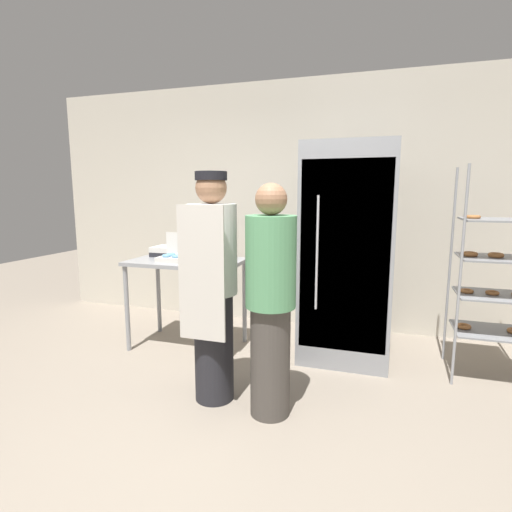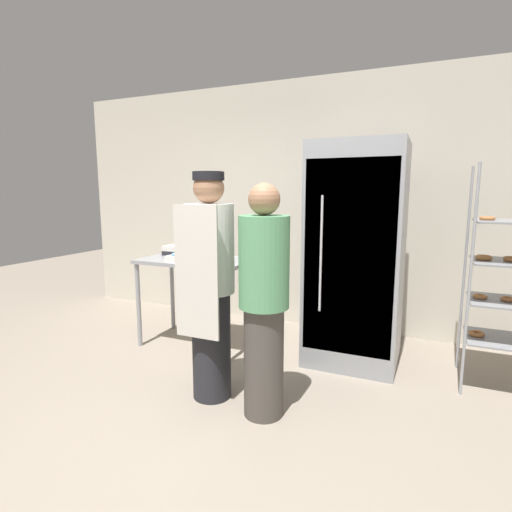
{
  "view_description": "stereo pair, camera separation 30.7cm",
  "coord_description": "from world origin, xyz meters",
  "px_view_note": "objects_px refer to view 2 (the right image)",
  "views": [
    {
      "loc": [
        0.86,
        -2.15,
        1.54
      ],
      "look_at": [
        -0.06,
        0.74,
        1.05
      ],
      "focal_mm": 28.0,
      "sensor_mm": 36.0,
      "label": 1
    },
    {
      "loc": [
        1.15,
        -2.04,
        1.54
      ],
      "look_at": [
        -0.06,
        0.74,
        1.05
      ],
      "focal_mm": 28.0,
      "sensor_mm": 36.0,
      "label": 2
    }
  ],
  "objects_px": {
    "baking_rack": "(510,281)",
    "blender_pitcher": "(219,245)",
    "person_customer": "(264,301)",
    "refrigerator": "(356,255)",
    "binder_stack": "(180,250)",
    "person_baker": "(210,284)",
    "donut_box": "(184,256)"
  },
  "relations": [
    {
      "from": "person_customer",
      "to": "baking_rack",
      "type": "bearing_deg",
      "value": 35.38
    },
    {
      "from": "refrigerator",
      "to": "binder_stack",
      "type": "distance_m",
      "value": 1.83
    },
    {
      "from": "refrigerator",
      "to": "donut_box",
      "type": "height_order",
      "value": "refrigerator"
    },
    {
      "from": "binder_stack",
      "to": "donut_box",
      "type": "bearing_deg",
      "value": -50.06
    },
    {
      "from": "baking_rack",
      "to": "blender_pitcher",
      "type": "distance_m",
      "value": 2.54
    },
    {
      "from": "refrigerator",
      "to": "blender_pitcher",
      "type": "distance_m",
      "value": 1.36
    },
    {
      "from": "refrigerator",
      "to": "binder_stack",
      "type": "bearing_deg",
      "value": -178.21
    },
    {
      "from": "refrigerator",
      "to": "person_baker",
      "type": "height_order",
      "value": "refrigerator"
    },
    {
      "from": "baking_rack",
      "to": "blender_pitcher",
      "type": "bearing_deg",
      "value": 179.75
    },
    {
      "from": "binder_stack",
      "to": "person_customer",
      "type": "relative_size",
      "value": 0.18
    },
    {
      "from": "person_baker",
      "to": "person_customer",
      "type": "relative_size",
      "value": 1.05
    },
    {
      "from": "donut_box",
      "to": "binder_stack",
      "type": "height_order",
      "value": "donut_box"
    },
    {
      "from": "refrigerator",
      "to": "blender_pitcher",
      "type": "relative_size",
      "value": 7.09
    },
    {
      "from": "baking_rack",
      "to": "blender_pitcher",
      "type": "height_order",
      "value": "baking_rack"
    },
    {
      "from": "refrigerator",
      "to": "baking_rack",
      "type": "relative_size",
      "value": 1.12
    },
    {
      "from": "baking_rack",
      "to": "donut_box",
      "type": "distance_m",
      "value": 2.78
    },
    {
      "from": "refrigerator",
      "to": "binder_stack",
      "type": "xyz_separation_m",
      "value": [
        -1.83,
        -0.06,
        -0.05
      ]
    },
    {
      "from": "blender_pitcher",
      "to": "binder_stack",
      "type": "relative_size",
      "value": 0.95
    },
    {
      "from": "baking_rack",
      "to": "donut_box",
      "type": "relative_size",
      "value": 6.25
    },
    {
      "from": "refrigerator",
      "to": "person_baker",
      "type": "bearing_deg",
      "value": -127.51
    },
    {
      "from": "blender_pitcher",
      "to": "person_customer",
      "type": "xyz_separation_m",
      "value": [
        0.96,
        -1.13,
        -0.19
      ]
    },
    {
      "from": "person_baker",
      "to": "person_customer",
      "type": "height_order",
      "value": "person_baker"
    },
    {
      "from": "binder_stack",
      "to": "person_customer",
      "type": "distance_m",
      "value": 1.83
    },
    {
      "from": "donut_box",
      "to": "refrigerator",
      "type": "bearing_deg",
      "value": 12.56
    },
    {
      "from": "donut_box",
      "to": "person_baker",
      "type": "height_order",
      "value": "person_baker"
    },
    {
      "from": "refrigerator",
      "to": "person_customer",
      "type": "bearing_deg",
      "value": -108.6
    },
    {
      "from": "donut_box",
      "to": "binder_stack",
      "type": "distance_m",
      "value": 0.39
    },
    {
      "from": "binder_stack",
      "to": "person_baker",
      "type": "bearing_deg",
      "value": -47.06
    },
    {
      "from": "refrigerator",
      "to": "person_baker",
      "type": "relative_size",
      "value": 1.17
    },
    {
      "from": "refrigerator",
      "to": "baking_rack",
      "type": "xyz_separation_m",
      "value": [
        1.18,
        -0.06,
        -0.12
      ]
    },
    {
      "from": "donut_box",
      "to": "blender_pitcher",
      "type": "relative_size",
      "value": 1.01
    },
    {
      "from": "donut_box",
      "to": "blender_pitcher",
      "type": "distance_m",
      "value": 0.38
    }
  ]
}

